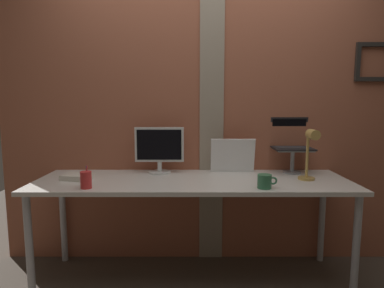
{
  "coord_description": "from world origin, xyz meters",
  "views": [
    {
      "loc": [
        -0.12,
        -2.36,
        1.34
      ],
      "look_at": [
        -0.11,
        0.08,
        1.02
      ],
      "focal_mm": 30.45,
      "sensor_mm": 36.0,
      "label": 1
    }
  ],
  "objects_px": {
    "pen_cup": "(85,180)",
    "coffee_mug": "(264,181)",
    "laptop": "(290,140)",
    "whiteboard_panel": "(232,156)",
    "monitor": "(159,147)",
    "desk_lamp": "(310,149)"
  },
  "relations": [
    {
      "from": "pen_cup",
      "to": "coffee_mug",
      "type": "height_order",
      "value": "pen_cup"
    },
    {
      "from": "laptop",
      "to": "whiteboard_panel",
      "type": "relative_size",
      "value": 0.87
    },
    {
      "from": "desk_lamp",
      "to": "pen_cup",
      "type": "height_order",
      "value": "desk_lamp"
    },
    {
      "from": "coffee_mug",
      "to": "pen_cup",
      "type": "bearing_deg",
      "value": 179.98
    },
    {
      "from": "desk_lamp",
      "to": "pen_cup",
      "type": "relative_size",
      "value": 2.52
    },
    {
      "from": "whiteboard_panel",
      "to": "desk_lamp",
      "type": "bearing_deg",
      "value": -30.78
    },
    {
      "from": "laptop",
      "to": "pen_cup",
      "type": "distance_m",
      "value": 1.61
    },
    {
      "from": "laptop",
      "to": "desk_lamp",
      "type": "height_order",
      "value": "laptop"
    },
    {
      "from": "monitor",
      "to": "pen_cup",
      "type": "bearing_deg",
      "value": -133.18
    },
    {
      "from": "whiteboard_panel",
      "to": "coffee_mug",
      "type": "bearing_deg",
      "value": -72.98
    },
    {
      "from": "whiteboard_panel",
      "to": "pen_cup",
      "type": "distance_m",
      "value": 1.14
    },
    {
      "from": "monitor",
      "to": "desk_lamp",
      "type": "xyz_separation_m",
      "value": [
        1.1,
        -0.28,
        0.03
      ]
    },
    {
      "from": "pen_cup",
      "to": "coffee_mug",
      "type": "bearing_deg",
      "value": -0.02
    },
    {
      "from": "pen_cup",
      "to": "coffee_mug",
      "type": "xyz_separation_m",
      "value": [
        1.18,
        -0.0,
        -0.01
      ]
    },
    {
      "from": "laptop",
      "to": "coffee_mug",
      "type": "height_order",
      "value": "laptop"
    },
    {
      "from": "laptop",
      "to": "pen_cup",
      "type": "bearing_deg",
      "value": -160.34
    },
    {
      "from": "laptop",
      "to": "pen_cup",
      "type": "relative_size",
      "value": 2.06
    },
    {
      "from": "whiteboard_panel",
      "to": "desk_lamp",
      "type": "distance_m",
      "value": 0.6
    },
    {
      "from": "whiteboard_panel",
      "to": "coffee_mug",
      "type": "distance_m",
      "value": 0.53
    },
    {
      "from": "monitor",
      "to": "laptop",
      "type": "bearing_deg",
      "value": 3.7
    },
    {
      "from": "whiteboard_panel",
      "to": "coffee_mug",
      "type": "relative_size",
      "value": 2.7
    },
    {
      "from": "monitor",
      "to": "coffee_mug",
      "type": "distance_m",
      "value": 0.89
    }
  ]
}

